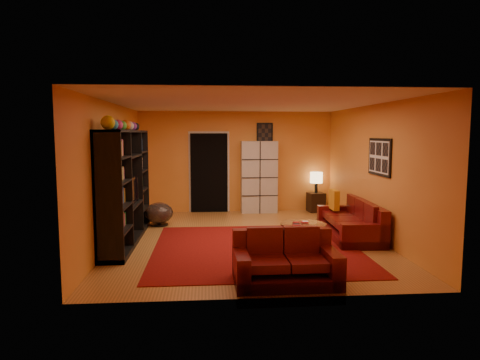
{
  "coord_description": "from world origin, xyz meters",
  "views": [
    {
      "loc": [
        -0.75,
        -8.09,
        2.05
      ],
      "look_at": [
        -0.12,
        0.1,
        1.14
      ],
      "focal_mm": 32.0,
      "sensor_mm": 36.0,
      "label": 1
    }
  ],
  "objects": [
    {
      "name": "storage_cabinet",
      "position": [
        0.58,
        2.8,
        0.92
      ],
      "size": [
        0.93,
        0.43,
        1.84
      ],
      "primitive_type": "cube",
      "rotation": [
        0.0,
        0.0,
        -0.02
      ],
      "color": "#BDB7AF",
      "rests_on": "floor"
    },
    {
      "name": "wall_front",
      "position": [
        0.0,
        -3.0,
        1.3
      ],
      "size": [
        6.0,
        0.0,
        6.0
      ],
      "primitive_type": "plane",
      "rotation": [
        -1.57,
        0.0,
        0.0
      ],
      "color": "orange",
      "rests_on": "floor"
    },
    {
      "name": "coffee_table",
      "position": [
        0.97,
        -0.64,
        0.37
      ],
      "size": [
        0.83,
        0.83,
        0.41
      ],
      "rotation": [
        0.0,
        0.0,
        0.15
      ],
      "color": "silver",
      "rests_on": "floor"
    },
    {
      "name": "ceiling",
      "position": [
        0.0,
        0.0,
        2.6
      ],
      "size": [
        6.0,
        6.0,
        0.0
      ],
      "primitive_type": "plane",
      "rotation": [
        3.14,
        0.0,
        0.0
      ],
      "color": "white",
      "rests_on": "wall_back"
    },
    {
      "name": "wall_back",
      "position": [
        0.0,
        3.0,
        1.3
      ],
      "size": [
        6.0,
        0.0,
        6.0
      ],
      "primitive_type": "plane",
      "rotation": [
        1.57,
        0.0,
        0.0
      ],
      "color": "orange",
      "rests_on": "floor"
    },
    {
      "name": "doorway",
      "position": [
        -0.7,
        2.96,
        1.02
      ],
      "size": [
        0.95,
        0.1,
        2.04
      ],
      "primitive_type": "cube",
      "color": "black",
      "rests_on": "floor"
    },
    {
      "name": "wall_art_right",
      "position": [
        2.48,
        -0.3,
        1.6
      ],
      "size": [
        0.03,
        1.0,
        0.7
      ],
      "primitive_type": "cube",
      "color": "black",
      "rests_on": "wall_right"
    },
    {
      "name": "wall_right",
      "position": [
        2.5,
        0.0,
        1.3
      ],
      "size": [
        0.0,
        6.0,
        6.0
      ],
      "primitive_type": "plane",
      "rotation": [
        1.57,
        0.0,
        -1.57
      ],
      "color": "orange",
      "rests_on": "floor"
    },
    {
      "name": "loveseat",
      "position": [
        0.31,
        -2.42,
        0.29
      ],
      "size": [
        1.42,
        0.86,
        0.85
      ],
      "rotation": [
        0.0,
        0.0,
        1.58
      ],
      "color": "#500A0C",
      "rests_on": "rug"
    },
    {
      "name": "sofa",
      "position": [
        2.13,
        0.03,
        0.29
      ],
      "size": [
        0.95,
        2.13,
        0.85
      ],
      "rotation": [
        0.0,
        0.0,
        -0.05
      ],
      "color": "#500A0C",
      "rests_on": "rug"
    },
    {
      "name": "side_table",
      "position": [
        2.08,
        2.75,
        0.25
      ],
      "size": [
        0.45,
        0.45,
        0.5
      ],
      "primitive_type": "cube",
      "rotation": [
        0.0,
        0.0,
        0.12
      ],
      "color": "black",
      "rests_on": "floor"
    },
    {
      "name": "bowl_chair",
      "position": [
        -1.83,
        1.37,
        0.28
      ],
      "size": [
        0.62,
        0.62,
        0.51
      ],
      "color": "black",
      "rests_on": "floor"
    },
    {
      "name": "tv",
      "position": [
        -2.23,
        -0.02,
        0.97
      ],
      "size": [
        0.87,
        0.11,
        0.5
      ],
      "primitive_type": "imported",
      "rotation": [
        0.0,
        0.0,
        1.57
      ],
      "color": "black",
      "rests_on": "entertainment_unit"
    },
    {
      "name": "rug",
      "position": [
        0.1,
        -0.7,
        0.01
      ],
      "size": [
        3.6,
        3.6,
        0.01
      ],
      "primitive_type": "cube",
      "color": "#5F0B0A",
      "rests_on": "floor"
    },
    {
      "name": "wall_left",
      "position": [
        -2.5,
        0.0,
        1.3
      ],
      "size": [
        0.0,
        6.0,
        6.0
      ],
      "primitive_type": "plane",
      "rotation": [
        1.57,
        0.0,
        1.57
      ],
      "color": "orange",
      "rests_on": "floor"
    },
    {
      "name": "floor",
      "position": [
        0.0,
        0.0,
        0.0
      ],
      "size": [
        6.0,
        6.0,
        0.0
      ],
      "primitive_type": "plane",
      "color": "#98652F",
      "rests_on": "ground"
    },
    {
      "name": "entertainment_unit",
      "position": [
        -2.27,
        0.0,
        1.05
      ],
      "size": [
        0.45,
        3.0,
        2.1
      ],
      "primitive_type": "cube",
      "color": "black",
      "rests_on": "floor"
    },
    {
      "name": "throw_pillow",
      "position": [
        1.95,
        0.76,
        0.63
      ],
      "size": [
        0.12,
        0.42,
        0.42
      ],
      "primitive_type": "cube",
      "color": "orange",
      "rests_on": "sofa"
    },
    {
      "name": "wall_art_back",
      "position": [
        0.75,
        2.98,
        2.05
      ],
      "size": [
        0.42,
        0.03,
        0.52
      ],
      "primitive_type": "cube",
      "color": "black",
      "rests_on": "wall_back"
    },
    {
      "name": "table_lamp",
      "position": [
        2.08,
        2.75,
        0.88
      ],
      "size": [
        0.32,
        0.32,
        0.54
      ],
      "color": "black",
      "rests_on": "side_table"
    }
  ]
}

